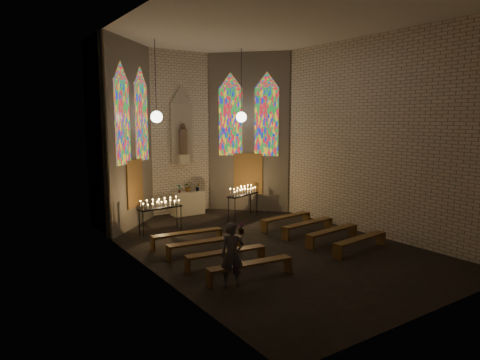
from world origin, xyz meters
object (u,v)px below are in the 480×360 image
Objects in this scene: aisle_flower_pot at (241,228)px; visitor at (232,255)px; votive_stand_right at (243,192)px; altar at (188,203)px; votive_stand_left at (160,205)px.

visitor is (-2.93, -3.95, 0.61)m from aisle_flower_pot.
aisle_flower_pot is at bearing -146.60° from votive_stand_right.
votive_stand_right is at bearing 54.30° from aisle_flower_pot.
visitor is (-2.74, -7.83, 0.30)m from altar.
votive_stand_left is at bearing 107.26° from visitor.
altar is 8.30m from visitor.
votive_stand_right is (3.84, 0.31, 0.06)m from votive_stand_left.
aisle_flower_pot is 0.23× the size of votive_stand_left.
visitor reaches higher than aisle_flower_pot.
votive_stand_left is (-2.40, 1.69, 0.84)m from aisle_flower_pot.
aisle_flower_pot is 0.22× the size of votive_stand_right.
altar is at bearing 110.19° from votive_stand_right.
aisle_flower_pot is 0.24× the size of visitor.
votive_stand_right is at bearing 76.32° from visitor.
altar is 0.85× the size of votive_stand_left.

